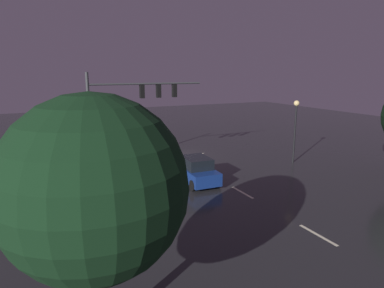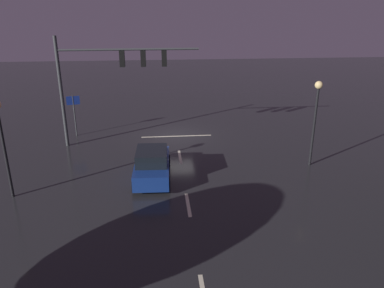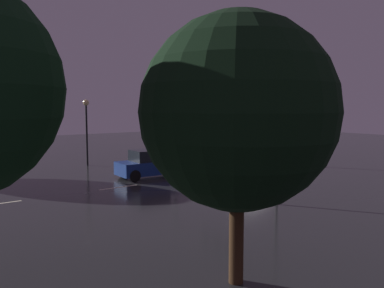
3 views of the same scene
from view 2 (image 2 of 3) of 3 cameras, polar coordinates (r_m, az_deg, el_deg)
name	(u,v)px [view 2 (image 2 of 3)]	position (r m, az deg, el deg)	size (l,w,h in m)	color
ground_plane	(176,136)	(26.98, -2.40, 1.28)	(80.00, 80.00, 0.00)	#232326
traffic_signal_assembly	(110,70)	(24.63, -12.34, 10.98)	(8.89, 0.47, 7.10)	#383A3D
lane_dash_far	(180,157)	(23.24, -1.85, -1.92)	(2.20, 0.16, 0.01)	beige
lane_dash_mid	(188,205)	(17.85, -0.59, -9.22)	(2.20, 0.16, 0.01)	beige
stop_bar	(176,136)	(26.86, -2.39, 1.20)	(5.00, 0.16, 0.01)	beige
car_approaching	(152,165)	(20.20, -6.07, -3.15)	(2.05, 4.43, 1.70)	navy
street_lamp_left_kerb	(316,107)	(22.06, 18.38, 5.31)	(0.44, 0.44, 4.95)	black
street_lamp_right_kerb	(1,131)	(19.33, -27.06, 1.84)	(0.44, 0.44, 4.84)	black
route_sign	(74,107)	(27.66, -17.55, 5.39)	(0.89, 0.25, 2.93)	#383A3D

